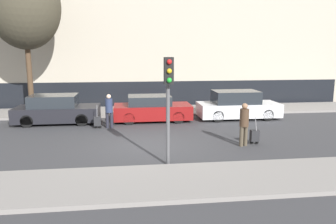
# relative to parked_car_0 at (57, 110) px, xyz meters

# --- Properties ---
(ground_plane) EXTENTS (80.00, 80.00, 0.00)m
(ground_plane) POSITION_rel_parked_car_0_xyz_m (4.26, -4.53, -0.66)
(ground_plane) COLOR #38383A
(sidewalk_near) EXTENTS (28.00, 2.50, 0.12)m
(sidewalk_near) POSITION_rel_parked_car_0_xyz_m (4.26, -8.28, -0.60)
(sidewalk_near) COLOR gray
(sidewalk_near) RESTS_ON ground_plane
(sidewalk_far) EXTENTS (28.00, 3.00, 0.12)m
(sidewalk_far) POSITION_rel_parked_car_0_xyz_m (4.26, 2.47, -0.60)
(sidewalk_far) COLOR gray
(sidewalk_far) RESTS_ON ground_plane
(building_facade) EXTENTS (28.00, 2.63, 10.65)m
(building_facade) POSITION_rel_parked_car_0_xyz_m (4.26, 5.95, 4.65)
(building_facade) COLOR #B7AD99
(building_facade) RESTS_ON ground_plane
(parked_car_0) EXTENTS (4.09, 1.82, 1.42)m
(parked_car_0) POSITION_rel_parked_car_0_xyz_m (0.00, 0.00, 0.00)
(parked_car_0) COLOR black
(parked_car_0) RESTS_ON ground_plane
(parked_car_1) EXTENTS (3.94, 1.75, 1.32)m
(parked_car_1) POSITION_rel_parked_car_0_xyz_m (4.77, -0.06, -0.04)
(parked_car_1) COLOR maroon
(parked_car_1) RESTS_ON ground_plane
(parked_car_2) EXTENTS (4.27, 1.74, 1.49)m
(parked_car_2) POSITION_rel_parked_car_0_xyz_m (9.35, -0.04, 0.03)
(parked_car_2) COLOR silver
(parked_car_2) RESTS_ON ground_plane
(pedestrian_left) EXTENTS (0.35, 0.34, 1.60)m
(pedestrian_left) POSITION_rel_parked_car_0_xyz_m (2.66, -1.40, 0.24)
(pedestrian_left) COLOR #23232D
(pedestrian_left) RESTS_ON ground_plane
(trolley_left) EXTENTS (0.34, 0.29, 1.11)m
(trolley_left) POSITION_rel_parked_car_0_xyz_m (2.11, -1.42, -0.32)
(trolley_left) COLOR #262628
(trolley_left) RESTS_ON ground_plane
(pedestrian_right) EXTENTS (0.34, 0.34, 1.65)m
(pedestrian_right) POSITION_rel_parked_car_0_xyz_m (7.88, -5.04, 0.27)
(pedestrian_right) COLOR #4C4233
(pedestrian_right) RESTS_ON ground_plane
(trolley_right) EXTENTS (0.34, 0.29, 1.10)m
(trolley_right) POSITION_rel_parked_car_0_xyz_m (8.40, -4.85, -0.32)
(trolley_right) COLOR #262628
(trolley_right) RESTS_ON ground_plane
(traffic_light) EXTENTS (0.28, 0.47, 3.40)m
(traffic_light) POSITION_rel_parked_car_0_xyz_m (4.76, -6.90, 1.78)
(traffic_light) COLOR #515154
(traffic_light) RESTS_ON ground_plane
(bare_tree_near_crossing) EXTENTS (3.66, 3.66, 7.98)m
(bare_tree_near_crossing) POSITION_rel_parked_car_0_xyz_m (-1.65, 1.73, 5.18)
(bare_tree_near_crossing) COLOR #4C3826
(bare_tree_near_crossing) RESTS_ON sidewalk_far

